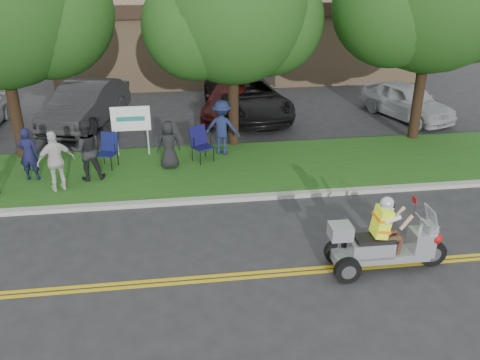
{
  "coord_description": "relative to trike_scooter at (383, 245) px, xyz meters",
  "views": [
    {
      "loc": [
        -1.53,
        -9.34,
        6.34
      ],
      "look_at": [
        0.02,
        2.0,
        1.09
      ],
      "focal_mm": 38.0,
      "sensor_mm": 36.0,
      "label": 1
    }
  ],
  "objects": [
    {
      "name": "trike_scooter",
      "position": [
        0.0,
        0.0,
        0.0
      ],
      "size": [
        2.66,
        0.88,
        1.74
      ],
      "rotation": [
        0.0,
        0.0,
        -0.01
      ],
      "color": "black",
      "rests_on": "ground"
    },
    {
      "name": "grass_verge",
      "position": [
        -2.72,
        5.84,
        -0.55
      ],
      "size": [
        60.0,
        4.0,
        0.1
      ],
      "primitive_type": "cube",
      "color": "#294E14",
      "rests_on": "ground"
    },
    {
      "name": "parked_car_mid",
      "position": [
        -1.22,
        11.28,
        0.17
      ],
      "size": [
        3.36,
        5.94,
        1.57
      ],
      "primitive_type": "imported",
      "rotation": [
        0.0,
        0.0,
        0.14
      ],
      "color": "black",
      "rests_on": "ground"
    },
    {
      "name": "tree_mid",
      "position": [
        -2.17,
        7.87,
        3.82
      ],
      "size": [
        5.88,
        4.8,
        7.05
      ],
      "color": "#332114",
      "rests_on": "ground"
    },
    {
      "name": "spectator_adult_mid",
      "position": [
        -6.8,
        5.47,
        0.4
      ],
      "size": [
        0.98,
        0.82,
        1.81
      ],
      "primitive_type": "imported",
      "rotation": [
        0.0,
        0.0,
        3.31
      ],
      "color": "black",
      "rests_on": "grass_verge"
    },
    {
      "name": "spectator_adult_left",
      "position": [
        -8.47,
        5.66,
        0.29
      ],
      "size": [
        0.61,
        0.42,
        1.6
      ],
      "primitive_type": "imported",
      "rotation": [
        0.0,
        0.0,
        3.08
      ],
      "color": "#15163A",
      "rests_on": "grass_verge"
    },
    {
      "name": "parked_car_left",
      "position": [
        -7.59,
        10.95,
        0.22
      ],
      "size": [
        3.13,
        5.35,
        1.67
      ],
      "primitive_type": "imported",
      "rotation": [
        0.0,
        0.0,
        -0.29
      ],
      "color": "#28282B",
      "rests_on": "ground"
    },
    {
      "name": "parked_car_far_right",
      "position": [
        5.13,
        10.15,
        0.11
      ],
      "size": [
        3.01,
        4.52,
        1.43
      ],
      "primitive_type": "imported",
      "rotation": [
        0.0,
        0.0,
        0.35
      ],
      "color": "#A8AAAF",
      "rests_on": "ground"
    },
    {
      "name": "spectator_chair_b",
      "position": [
        -4.45,
        6.01,
        0.25
      ],
      "size": [
        0.79,
        0.56,
        1.5
      ],
      "primitive_type": "imported",
      "rotation": [
        0.0,
        0.0,
        3.27
      ],
      "color": "black",
      "rests_on": "grass_verge"
    },
    {
      "name": "lawn_chair_b",
      "position": [
        -3.45,
        6.5,
        0.12
      ],
      "size": [
        0.81,
        0.82,
        1.11
      ],
      "rotation": [
        0.0,
        0.0,
        0.52
      ],
      "color": "black",
      "rests_on": "grass_verge"
    },
    {
      "name": "ground",
      "position": [
        -2.72,
        0.64,
        -0.61
      ],
      "size": [
        120.0,
        120.0,
        0.0
      ],
      "primitive_type": "plane",
      "color": "#28282B",
      "rests_on": "ground"
    },
    {
      "name": "centerline_far",
      "position": [
        -2.72,
        0.22,
        -0.6
      ],
      "size": [
        60.0,
        0.1,
        0.01
      ],
      "primitive_type": "cube",
      "color": "gold",
      "rests_on": "ground"
    },
    {
      "name": "spectator_adult_right",
      "position": [
        -7.54,
        4.83,
        0.36
      ],
      "size": [
        1.1,
        0.79,
        1.74
      ],
      "primitive_type": "imported",
      "rotation": [
        0.0,
        0.0,
        3.55
      ],
      "color": "silver",
      "rests_on": "grass_verge"
    },
    {
      "name": "curb",
      "position": [
        -2.72,
        3.69,
        -0.55
      ],
      "size": [
        60.0,
        0.25,
        0.12
      ],
      "primitive_type": "cube",
      "color": "#A8A89E",
      "rests_on": "ground"
    },
    {
      "name": "spectator_chair_a",
      "position": [
        -2.7,
        6.98,
        0.4
      ],
      "size": [
        1.32,
        1.02,
        1.81
      ],
      "primitive_type": "imported",
      "rotation": [
        0.0,
        0.0,
        2.81
      ],
      "color": "#192247",
      "rests_on": "grass_verge"
    },
    {
      "name": "commercial_building",
      "position": [
        -0.72,
        19.61,
        1.4
      ],
      "size": [
        18.0,
        8.2,
        4.0
      ],
      "color": "#9E7F5B",
      "rests_on": "ground"
    },
    {
      "name": "parked_car_right",
      "position": [
        -1.92,
        11.52,
        0.05
      ],
      "size": [
        2.91,
        4.86,
        1.32
      ],
      "primitive_type": "imported",
      "rotation": [
        0.0,
        0.0,
        -0.25
      ],
      "color": "#43110F",
      "rests_on": "ground"
    },
    {
      "name": "business_sign",
      "position": [
        -5.62,
        7.24,
        0.65
      ],
      "size": [
        1.25,
        0.06,
        1.75
      ],
      "color": "silver",
      "rests_on": "ground"
    },
    {
      "name": "centerline_near",
      "position": [
        -2.72,
        0.06,
        -0.6
      ],
      "size": [
        60.0,
        0.1,
        0.01
      ],
      "primitive_type": "cube",
      "color": "gold",
      "rests_on": "ground"
    },
    {
      "name": "lawn_chair_a",
      "position": [
        -6.31,
        6.4,
        0.09
      ],
      "size": [
        0.73,
        0.74,
        1.06
      ],
      "rotation": [
        0.0,
        0.0,
        -0.38
      ],
      "color": "black",
      "rests_on": "grass_verge"
    }
  ]
}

